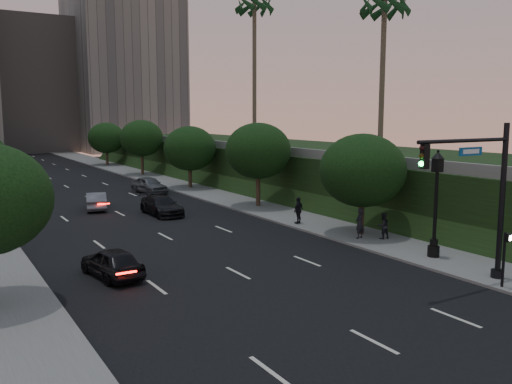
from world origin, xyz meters
TOP-DOWN VIEW (x-y plane):
  - ground at (0.00, 0.00)m, footprint 160.00×160.00m
  - road_surface at (0.00, 30.00)m, footprint 16.00×140.00m
  - sidewalk_right at (10.25, 30.00)m, footprint 4.50×140.00m
  - embankment at (22.00, 28.00)m, footprint 18.00×90.00m
  - parapet_wall at (13.50, 28.00)m, footprint 0.35×90.00m
  - office_block_mid at (6.00, 102.00)m, footprint 22.00×18.00m
  - office_block_right at (24.00, 96.00)m, footprint 20.00×22.00m
  - tree_right_a at (10.30, 8.00)m, footprint 5.20×5.20m
  - tree_right_b at (10.30, 20.00)m, footprint 5.20×5.20m
  - tree_right_c at (10.30, 33.00)m, footprint 5.20×5.20m
  - tree_right_d at (10.30, 47.00)m, footprint 5.20×5.20m
  - tree_right_e at (10.30, 62.00)m, footprint 5.20×5.20m
  - palm_mid at (17.50, 14.00)m, footprint 3.20×3.20m
  - palm_far at (16.00, 30.00)m, footprint 3.20×3.20m
  - traffic_signal_mast at (8.26, -1.95)m, footprint 5.68×0.56m
  - street_lamp at (9.78, 1.99)m, footprint 0.64×0.64m
  - pedestrian_signal at (8.34, -2.94)m, footprint 0.30×0.33m
  - sedan_near_left at (-5.18, 7.46)m, footprint 2.21×4.27m
  - sedan_mid_left at (-1.02, 25.68)m, footprint 2.38×4.43m
  - sedan_far_left at (-3.96, 41.83)m, footprint 4.06×6.11m
  - sedan_near_right at (2.51, 20.93)m, footprint 2.06×4.91m
  - sedan_far_right at (5.71, 32.20)m, footprint 2.54×4.80m
  - pedestrian_a at (9.35, 7.08)m, footprint 0.74×0.59m
  - pedestrian_b at (10.45, 6.28)m, footprint 0.82×0.68m
  - pedestrian_c at (8.86, 12.51)m, footprint 1.13×0.82m

SIDE VIEW (x-z plane):
  - ground at x=0.00m, z-range 0.00..0.00m
  - road_surface at x=0.00m, z-range 0.00..0.02m
  - sidewalk_right at x=10.25m, z-range 0.00..0.15m
  - sedan_near_left at x=-5.18m, z-range 0.00..1.39m
  - sedan_mid_left at x=-1.02m, z-range 0.00..1.39m
  - sedan_near_right at x=2.51m, z-range 0.00..1.42m
  - sedan_far_right at x=5.71m, z-range 0.00..1.56m
  - sedan_far_left at x=-3.96m, z-range 0.00..1.56m
  - pedestrian_b at x=10.45m, z-range 0.15..1.70m
  - pedestrian_c at x=8.86m, z-range 0.15..1.94m
  - pedestrian_a at x=9.35m, z-range 0.15..1.94m
  - pedestrian_signal at x=8.34m, z-range 0.32..2.82m
  - embankment at x=22.00m, z-range 0.00..4.00m
  - street_lamp at x=9.78m, z-range -0.18..5.44m
  - traffic_signal_mast at x=8.26m, z-range 0.17..7.17m
  - tree_right_a at x=10.30m, z-range 0.90..7.14m
  - tree_right_c at x=10.30m, z-range 0.90..7.14m
  - tree_right_e at x=10.30m, z-range 0.90..7.14m
  - parapet_wall at x=13.50m, z-range 4.00..4.70m
  - tree_right_b at x=10.30m, z-range 1.15..7.88m
  - tree_right_d at x=10.30m, z-range 1.15..7.88m
  - office_block_mid at x=6.00m, z-range 0.00..26.00m
  - palm_mid at x=17.50m, z-range 8.82..21.82m
  - palm_far at x=16.00m, z-range 9.89..25.39m
  - office_block_right at x=24.00m, z-range 0.00..36.00m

